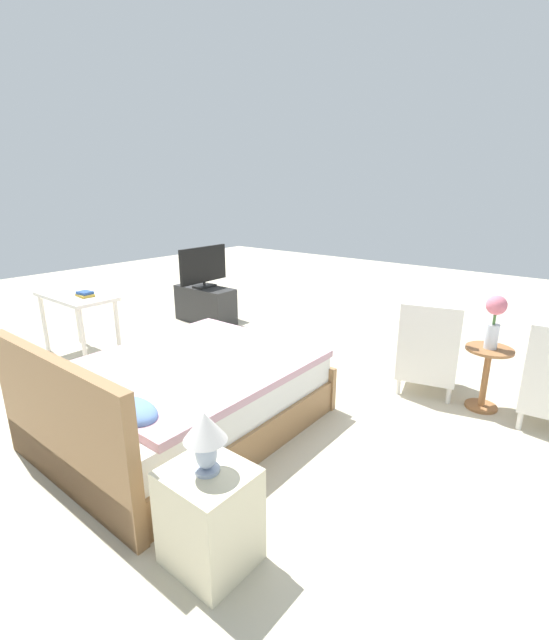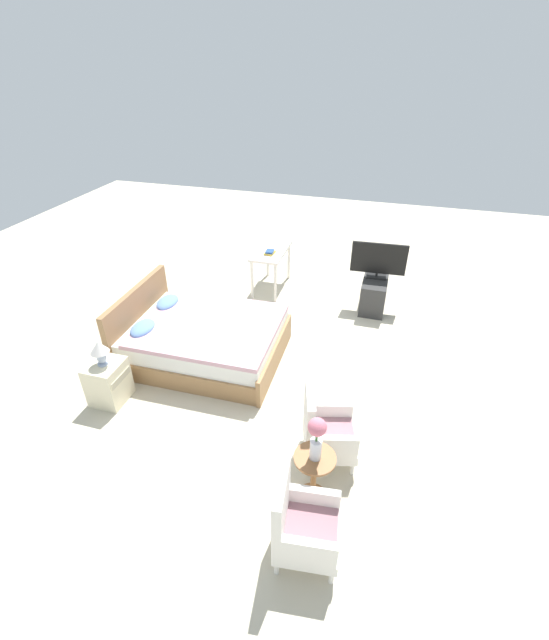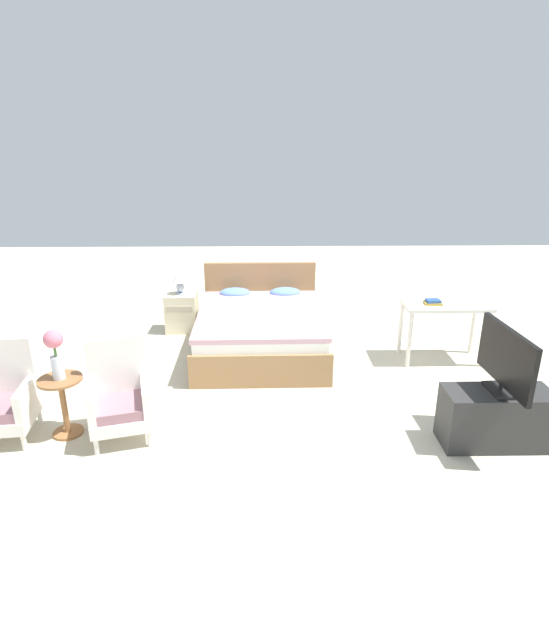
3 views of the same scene
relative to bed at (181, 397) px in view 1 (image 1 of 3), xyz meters
The scene contains 11 objects.
ground_plane 1.24m from the bed, 84.40° to the right, with size 16.00×16.00×0.00m, color beige.
bed is the anchor object (origin of this frame).
armchair_by_window_right 2.36m from the bed, 123.19° to the right, with size 0.66×0.66×0.92m.
side_table 2.69m from the bed, 132.77° to the right, with size 0.40×0.40×0.58m.
flower_vase 2.75m from the bed, 132.77° to the right, with size 0.17×0.17×0.48m.
nightstand 1.38m from the bed, 146.86° to the left, with size 0.44×0.41×0.56m.
table_lamp 1.46m from the bed, 146.83° to the left, with size 0.22×0.22×0.33m.
tv_stand 3.08m from the bed, 45.71° to the right, with size 0.96×0.40×0.54m.
tv_flatscreen 3.13m from the bed, 45.68° to the right, with size 0.21×0.89×0.60m.
vanity_desk 2.34m from the bed, ahead, with size 1.04×0.52×0.75m.
book_stack 2.20m from the bed, ahead, with size 0.22×0.17×0.06m.
Camera 1 is at (-2.69, 3.16, 1.92)m, focal length 24.00 mm.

